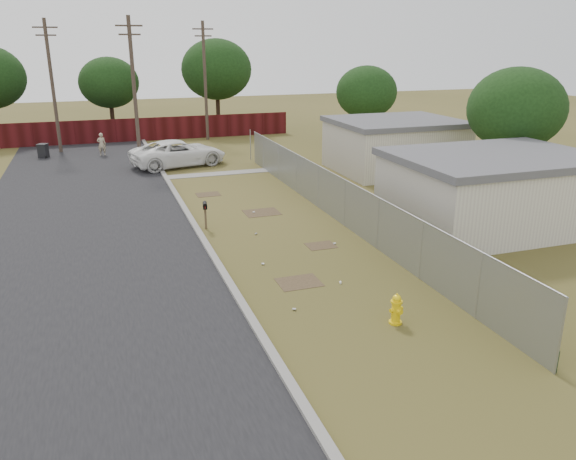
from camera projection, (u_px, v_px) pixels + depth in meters
name	position (u px, v px, depth m)	size (l,w,h in m)	color
ground	(275.00, 233.00, 23.12)	(120.00, 120.00, 0.00)	brown
street	(99.00, 198.00, 28.23)	(15.10, 60.00, 0.12)	black
chainlink_fence	(335.00, 201.00, 24.75)	(0.10, 27.06, 2.02)	gray
privacy_fence	(103.00, 131.00, 43.37)	(30.00, 0.12, 1.80)	#450E11
utility_poles	(134.00, 84.00, 39.00)	(12.60, 8.24, 9.00)	#483A30
houses	(438.00, 165.00, 28.43)	(9.30, 17.24, 3.10)	beige
horizon_trees	(191.00, 81.00, 43.00)	(33.32, 31.94, 7.78)	#311F16
fire_hydrant	(396.00, 310.00, 15.59)	(0.42, 0.44, 0.91)	yellow
mailbox	(205.00, 208.00, 23.39)	(0.24, 0.51, 1.16)	brown
pickup_truck	(179.00, 153.00, 35.34)	(2.74, 5.94, 1.65)	white
pedestrian	(102.00, 144.00, 38.61)	(0.57, 0.37, 1.56)	tan
trash_bin	(43.00, 151.00, 37.95)	(0.80, 0.86, 0.95)	black
scattered_litter	(288.00, 253.00, 20.86)	(3.50, 10.00, 0.07)	white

